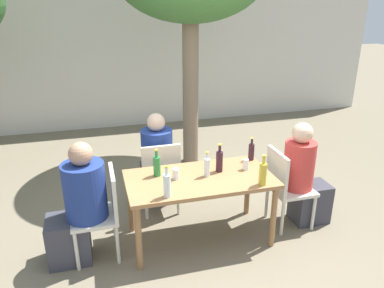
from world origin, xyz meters
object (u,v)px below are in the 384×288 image
(green_bottle_0, at_px, (157,166))
(drinking_glass_0, at_px, (246,164))
(person_seated_0, at_px, (78,208))
(person_seated_2, at_px, (156,164))
(wine_bottle_5, at_px, (251,151))
(patio_chair_0, at_px, (103,209))
(patio_chair_1, at_px, (285,184))
(person_seated_1, at_px, (304,179))
(wine_bottle_2, at_px, (219,161))
(patio_chair_2, at_px, (160,174))
(water_bottle_4, at_px, (207,167))
(water_bottle_3, at_px, (167,185))
(drinking_glass_1, at_px, (176,174))
(oil_cruet_1, at_px, (263,173))
(dining_table_front, at_px, (200,185))

(green_bottle_0, height_order, drinking_glass_0, green_bottle_0)
(person_seated_0, xyz_separation_m, drinking_glass_0, (1.73, 0.05, 0.23))
(person_seated_2, relative_size, wine_bottle_5, 4.56)
(patio_chair_0, height_order, patio_chair_1, same)
(person_seated_0, height_order, person_seated_2, person_seated_0)
(patio_chair_0, bearing_deg, green_bottle_0, 105.25)
(patio_chair_0, height_order, person_seated_2, person_seated_2)
(wine_bottle_5, bearing_deg, person_seated_1, -27.04)
(patio_chair_1, distance_m, wine_bottle_2, 0.82)
(patio_chair_2, distance_m, person_seated_2, 0.23)
(water_bottle_4, relative_size, wine_bottle_5, 1.02)
(water_bottle_3, bearing_deg, drinking_glass_1, 64.46)
(person_seated_2, relative_size, wine_bottle_2, 3.91)
(water_bottle_4, bearing_deg, person_seated_2, 114.04)
(patio_chair_1, bearing_deg, person_seated_2, 56.29)
(water_bottle_4, xyz_separation_m, drinking_glass_0, (0.44, 0.04, -0.04))
(person_seated_0, height_order, drinking_glass_0, person_seated_0)
(patio_chair_0, distance_m, water_bottle_3, 0.73)
(person_seated_1, height_order, green_bottle_0, person_seated_1)
(patio_chair_0, bearing_deg, drinking_glass_1, 92.31)
(patio_chair_0, distance_m, person_seated_0, 0.23)
(oil_cruet_1, xyz_separation_m, water_bottle_4, (-0.46, 0.32, -0.02))
(person_seated_2, bearing_deg, wine_bottle_5, 149.34)
(person_seated_1, relative_size, person_seated_2, 1.01)
(person_seated_1, distance_m, oil_cruet_1, 0.80)
(wine_bottle_2, xyz_separation_m, water_bottle_3, (-0.64, -0.38, 0.00))
(person_seated_0, bearing_deg, green_bottle_0, 101.03)
(patio_chair_1, distance_m, water_bottle_3, 1.45)
(patio_chair_2, xyz_separation_m, oil_cruet_1, (0.84, -0.93, 0.33))
(patio_chair_1, bearing_deg, patio_chair_0, 90.00)
(patio_chair_1, height_order, person_seated_2, person_seated_2)
(water_bottle_4, bearing_deg, wine_bottle_2, 24.60)
(patio_chair_1, height_order, green_bottle_0, green_bottle_0)
(water_bottle_3, distance_m, drinking_glass_1, 0.37)
(green_bottle_0, bearing_deg, patio_chair_2, 76.63)
(dining_table_front, relative_size, patio_chair_1, 1.65)
(patio_chair_0, height_order, person_seated_1, person_seated_1)
(person_seated_2, height_order, water_bottle_4, person_seated_2)
(oil_cruet_1, bearing_deg, drinking_glass_1, 156.38)
(patio_chair_0, relative_size, patio_chair_1, 1.00)
(patio_chair_0, bearing_deg, wine_bottle_5, 99.34)
(green_bottle_0, height_order, wine_bottle_2, wine_bottle_2)
(person_seated_0, relative_size, water_bottle_4, 4.56)
(drinking_glass_0, distance_m, drinking_glass_1, 0.76)
(patio_chair_1, xyz_separation_m, wine_bottle_2, (-0.74, 0.08, 0.33))
(dining_table_front, distance_m, drinking_glass_0, 0.54)
(person_seated_0, relative_size, oil_cruet_1, 3.93)
(dining_table_front, relative_size, drinking_glass_0, 12.66)
(wine_bottle_5, relative_size, drinking_glass_1, 2.40)
(person_seated_0, relative_size, wine_bottle_5, 4.64)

